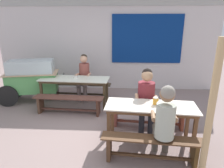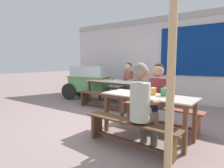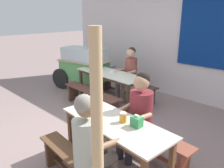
% 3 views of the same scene
% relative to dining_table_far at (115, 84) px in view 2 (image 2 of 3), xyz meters
% --- Properties ---
extents(ground_plane, '(40.00, 40.00, 0.00)m').
position_rel_dining_table_far_xyz_m(ground_plane, '(0.75, -1.29, -0.67)').
color(ground_plane, gray).
extents(backdrop_wall, '(7.18, 0.23, 2.86)m').
position_rel_dining_table_far_xyz_m(backdrop_wall, '(0.80, 1.55, 0.83)').
color(backdrop_wall, silver).
rests_on(backdrop_wall, ground_plane).
extents(dining_table_far, '(1.86, 0.74, 0.75)m').
position_rel_dining_table_far_xyz_m(dining_table_far, '(0.00, 0.00, 0.00)').
color(dining_table_far, silver).
rests_on(dining_table_far, ground_plane).
extents(dining_table_near, '(1.66, 0.75, 0.75)m').
position_rel_dining_table_far_xyz_m(dining_table_near, '(1.79, -1.71, -0.01)').
color(dining_table_near, beige).
rests_on(dining_table_near, ground_plane).
extents(bench_far_back, '(1.82, 0.39, 0.43)m').
position_rel_dining_table_far_xyz_m(bench_far_back, '(0.03, 0.58, -0.37)').
color(bench_far_back, '#413625').
rests_on(bench_far_back, ground_plane).
extents(bench_far_front, '(1.72, 0.41, 0.43)m').
position_rel_dining_table_far_xyz_m(bench_far_front, '(-0.03, -0.58, -0.39)').
color(bench_far_front, brown).
rests_on(bench_far_front, ground_plane).
extents(bench_near_back, '(1.65, 0.41, 0.43)m').
position_rel_dining_table_far_xyz_m(bench_near_back, '(1.83, -1.14, -0.37)').
color(bench_near_back, brown).
rests_on(bench_near_back, ground_plane).
extents(bench_near_front, '(1.60, 0.39, 0.43)m').
position_rel_dining_table_far_xyz_m(bench_near_front, '(1.74, -2.29, -0.39)').
color(bench_near_front, '#543621').
rests_on(bench_near_front, ground_plane).
extents(food_cart, '(1.86, 1.04, 1.18)m').
position_rel_dining_table_far_xyz_m(food_cart, '(-1.28, 0.22, 0.03)').
color(food_cart, '#5AA85C').
rests_on(food_cart, ground_plane).
extents(person_center_facing, '(0.42, 0.58, 1.31)m').
position_rel_dining_table_far_xyz_m(person_center_facing, '(0.16, 0.49, 0.06)').
color(person_center_facing, '#6D5E5B').
rests_on(person_center_facing, ground_plane).
extents(person_near_front, '(0.42, 0.52, 1.31)m').
position_rel_dining_table_far_xyz_m(person_near_front, '(1.92, -2.24, 0.08)').
color(person_near_front, '#635A51').
rests_on(person_near_front, ground_plane).
extents(person_right_near_table, '(0.47, 0.58, 1.29)m').
position_rel_dining_table_far_xyz_m(person_right_near_table, '(1.76, -1.19, 0.07)').
color(person_right_near_table, '#24262D').
rests_on(person_right_near_table, ground_plane).
extents(tissue_box, '(0.13, 0.11, 0.15)m').
position_rel_dining_table_far_xyz_m(tissue_box, '(2.07, -1.63, 0.14)').
color(tissue_box, '#348C4E').
rests_on(tissue_box, dining_table_near).
extents(condiment_jar, '(0.09, 0.09, 0.13)m').
position_rel_dining_table_far_xyz_m(condiment_jar, '(1.87, -1.66, 0.14)').
color(condiment_jar, orange).
rests_on(condiment_jar, dining_table_near).
extents(soup_bowl, '(0.13, 0.13, 0.04)m').
position_rel_dining_table_far_xyz_m(soup_bowl, '(0.00, 0.08, 0.10)').
color(soup_bowl, silver).
rests_on(soup_bowl, dining_table_far).
extents(wooden_support_post, '(0.09, 0.09, 2.00)m').
position_rel_dining_table_far_xyz_m(wooden_support_post, '(2.43, -2.59, 0.33)').
color(wooden_support_post, tan).
rests_on(wooden_support_post, ground_plane).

